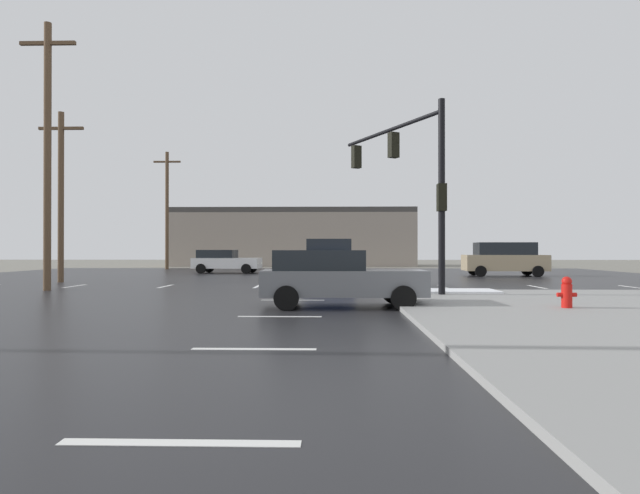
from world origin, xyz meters
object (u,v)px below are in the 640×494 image
at_px(fire_hydrant, 567,292).
at_px(utility_pole_far, 61,193).
at_px(utility_pole_distant, 167,208).
at_px(sedan_white, 225,261).
at_px(suv_blue, 329,262).
at_px(traffic_signal_mast, 411,170).
at_px(suv_tan, 504,258).
at_px(sedan_grey, 337,277).
at_px(utility_pole_mid, 47,151).

xyz_separation_m(fire_hydrant, utility_pole_far, (-19.25, 11.65, 3.85)).
bearing_deg(utility_pole_distant, sedan_white, -47.95).
xyz_separation_m(suv_blue, utility_pole_far, (-13.15, 2.74, 3.30)).
bearing_deg(sedan_white, utility_pole_distant, 135.65).
xyz_separation_m(sedan_white, utility_pole_distant, (-6.17, 6.85, 4.16)).
distance_m(traffic_signal_mast, suv_tan, 15.22).
height_order(fire_hydrant, sedan_white, sedan_white).
bearing_deg(utility_pole_far, traffic_signal_mast, -21.29).
bearing_deg(utility_pole_distant, sedan_grey, -63.48).
bearing_deg(utility_pole_distant, suv_blue, -55.64).
bearing_deg(utility_pole_mid, suv_blue, 11.71).
height_order(sedan_grey, suv_tan, suv_tan).
xyz_separation_m(traffic_signal_mast, fire_hydrant, (3.13, -5.37, -3.93)).
height_order(suv_tan, utility_pole_distant, utility_pole_distant).
distance_m(fire_hydrant, sedan_grey, 5.95).
bearing_deg(fire_hydrant, traffic_signal_mast, 120.27).
distance_m(traffic_signal_mast, utility_pole_distant, 28.31).
height_order(fire_hydrant, utility_pole_distant, utility_pole_distant).
xyz_separation_m(sedan_white, utility_pole_mid, (-3.80, -15.00, 4.62)).
distance_m(suv_tan, utility_pole_mid, 24.81).
bearing_deg(utility_pole_distant, fire_hydrant, -55.64).
bearing_deg(traffic_signal_mast, sedan_white, 4.28).
height_order(suv_blue, utility_pole_far, utility_pole_far).
distance_m(utility_pole_far, utility_pole_distant, 16.84).
height_order(traffic_signal_mast, utility_pole_mid, utility_pole_mid).
xyz_separation_m(suv_blue, utility_pole_distant, (-13.37, 19.57, 3.93)).
xyz_separation_m(utility_pole_far, utility_pole_distant, (-0.22, 16.83, 0.63)).
relative_size(sedan_white, suv_tan, 0.94).
bearing_deg(suv_tan, utility_pole_mid, -148.86).
xyz_separation_m(traffic_signal_mast, sedan_grey, (-2.70, -4.23, -3.61)).
relative_size(sedan_white, utility_pole_far, 0.55).
bearing_deg(suv_blue, sedan_grey, 1.85).
bearing_deg(suv_tan, utility_pole_distant, 159.64).
bearing_deg(fire_hydrant, suv_blue, 124.39).
distance_m(sedan_grey, suv_tan, 19.85).
height_order(traffic_signal_mast, sedan_white, traffic_signal_mast).
xyz_separation_m(suv_blue, sedan_grey, (0.27, -7.77, -0.24)).
height_order(sedan_grey, sedan_white, same).
xyz_separation_m(fire_hydrant, utility_pole_mid, (-17.10, 6.63, 4.94)).
bearing_deg(suv_blue, sedan_white, -150.59).
height_order(utility_pole_mid, utility_pole_far, utility_pole_mid).
bearing_deg(suv_tan, traffic_signal_mast, -117.62).
bearing_deg(sedan_white, utility_pole_far, -117.20).
xyz_separation_m(traffic_signal_mast, suv_tan, (7.57, 12.76, -3.38)).
relative_size(suv_tan, utility_pole_mid, 0.47).
height_order(suv_blue, suv_tan, same).
relative_size(suv_blue, sedan_white, 1.05).
distance_m(suv_tan, utility_pole_distant, 26.35).
relative_size(suv_blue, suv_tan, 0.98).
height_order(sedan_white, utility_pole_far, utility_pole_far).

